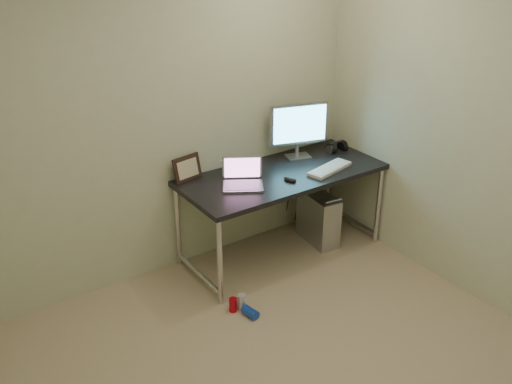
% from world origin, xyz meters
% --- Properties ---
extents(wall_back, '(3.50, 0.02, 2.50)m').
position_xyz_m(wall_back, '(0.00, 1.75, 1.25)').
color(wall_back, beige).
rests_on(wall_back, ground).
extents(wall_right, '(0.02, 3.50, 2.50)m').
position_xyz_m(wall_right, '(1.75, 0.00, 1.25)').
color(wall_right, beige).
rests_on(wall_right, ground).
extents(desk, '(1.68, 0.74, 0.75)m').
position_xyz_m(desk, '(0.91, 1.38, 0.68)').
color(desk, black).
rests_on(desk, ground).
extents(tower_computer, '(0.23, 0.45, 0.48)m').
position_xyz_m(tower_computer, '(1.30, 1.36, 0.23)').
color(tower_computer, silver).
rests_on(tower_computer, ground).
extents(cable_a, '(0.01, 0.16, 0.69)m').
position_xyz_m(cable_a, '(1.25, 1.70, 0.40)').
color(cable_a, black).
rests_on(cable_a, ground).
extents(cable_b, '(0.02, 0.11, 0.71)m').
position_xyz_m(cable_b, '(1.34, 1.68, 0.38)').
color(cable_b, black).
rests_on(cable_b, ground).
extents(can_red, '(0.07, 0.07, 0.11)m').
position_xyz_m(can_red, '(0.13, 0.92, 0.05)').
color(can_red, '#B70815').
rests_on(can_red, ground).
extents(can_white, '(0.08, 0.08, 0.12)m').
position_xyz_m(can_white, '(0.20, 0.91, 0.06)').
color(can_white, silver).
rests_on(can_white, ground).
extents(can_blue, '(0.09, 0.14, 0.07)m').
position_xyz_m(can_blue, '(0.20, 0.80, 0.03)').
color(can_blue, '#1842BD').
rests_on(can_blue, ground).
extents(laptop, '(0.39, 0.37, 0.21)m').
position_xyz_m(laptop, '(0.51, 1.37, 0.80)').
color(laptop, '#ACABB2').
rests_on(laptop, desk).
extents(monitor, '(0.50, 0.20, 0.48)m').
position_xyz_m(monitor, '(1.21, 1.57, 1.03)').
color(monitor, '#ACABB2').
rests_on(monitor, desk).
extents(keyboard, '(0.45, 0.23, 0.03)m').
position_xyz_m(keyboard, '(1.25, 1.20, 0.76)').
color(keyboard, white).
rests_on(keyboard, desk).
extents(mouse_right, '(0.09, 0.12, 0.04)m').
position_xyz_m(mouse_right, '(1.45, 1.24, 0.77)').
color(mouse_right, black).
rests_on(mouse_right, desk).
extents(mouse_left, '(0.09, 0.12, 0.04)m').
position_xyz_m(mouse_left, '(0.86, 1.22, 0.77)').
color(mouse_left, black).
rests_on(mouse_left, desk).
extents(headphones, '(0.17, 0.11, 0.12)m').
position_xyz_m(headphones, '(1.59, 1.49, 0.78)').
color(headphones, black).
rests_on(headphones, desk).
extents(picture_frame, '(0.26, 0.11, 0.20)m').
position_xyz_m(picture_frame, '(0.21, 1.69, 0.85)').
color(picture_frame, black).
rests_on(picture_frame, desk).
extents(webcam, '(0.04, 0.03, 0.11)m').
position_xyz_m(webcam, '(0.52, 1.64, 0.83)').
color(webcam, silver).
rests_on(webcam, desk).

